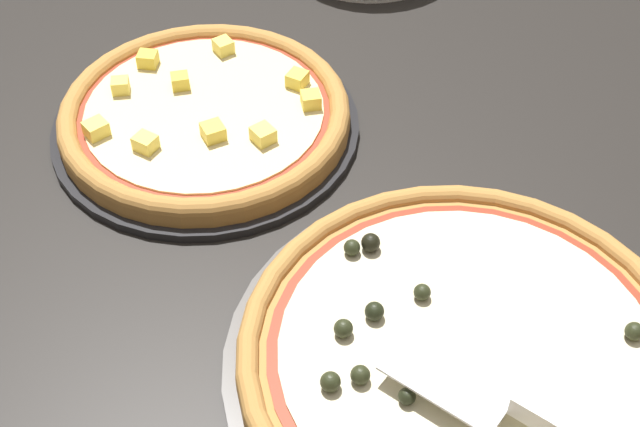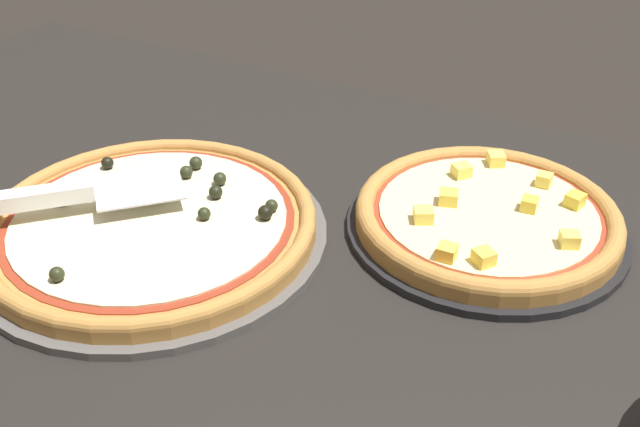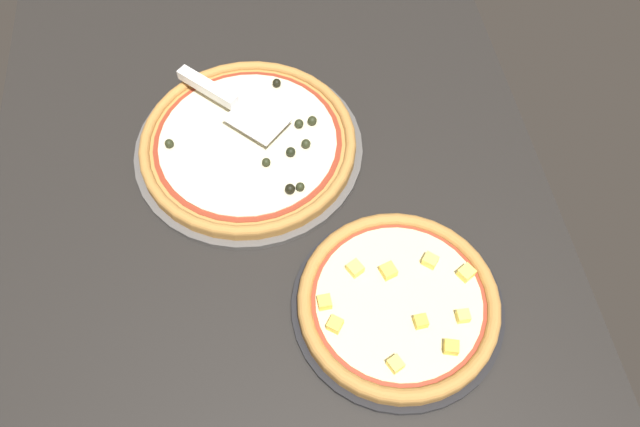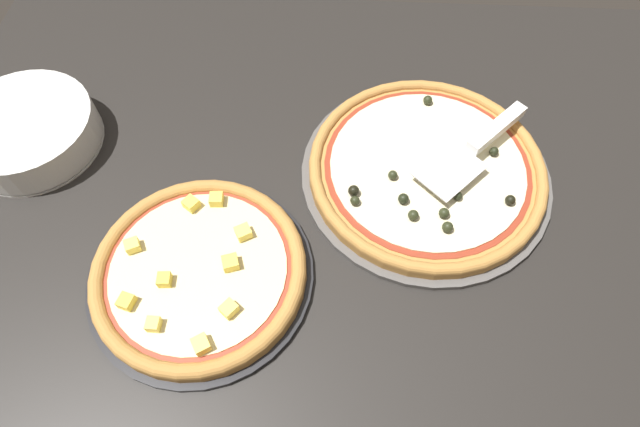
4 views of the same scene
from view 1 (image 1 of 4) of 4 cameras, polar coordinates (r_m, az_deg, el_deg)
name	(u,v)px [view 1 (image 1 of 4)]	position (r cm, az deg, el deg)	size (l,w,h in cm)	color
ground_plane	(411,307)	(83.42, 5.85, -5.98)	(155.32, 97.78, 3.60)	black
pizza_pan_front	(466,366)	(77.39, 9.33, -9.60)	(41.33, 41.33, 1.00)	#565451
pizza_front	(468,354)	(75.94, 9.46, -8.84)	(38.85, 38.85, 3.70)	#B77F3D
pizza_pan_back	(206,127)	(98.00, -7.29, 5.53)	(33.26, 33.26, 1.00)	black
pizza_back	(205,114)	(96.85, -7.39, 6.34)	(31.26, 31.26, 3.56)	#B77F3D
serving_spatula	(560,424)	(69.91, 15.10, -12.88)	(19.76, 19.88, 2.00)	silver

